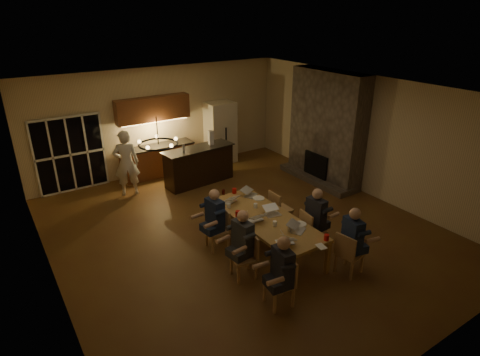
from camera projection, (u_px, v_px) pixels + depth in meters
name	position (u px, v px, depth m)	size (l,w,h in m)	color
floor	(243.00, 230.00, 9.32)	(9.00, 9.00, 0.00)	brown
back_wall	(160.00, 121.00, 12.16)	(8.00, 0.04, 3.20)	beige
left_wall	(42.00, 215.00, 6.66)	(0.04, 9.00, 3.20)	beige
right_wall	(367.00, 136.00, 10.73)	(0.04, 9.00, 3.20)	beige
ceiling	(243.00, 91.00, 8.05)	(8.00, 9.00, 0.04)	white
french_doors	(70.00, 155.00, 10.97)	(1.86, 0.08, 2.10)	black
fireplace	(327.00, 127.00, 11.49)	(0.58, 2.50, 3.20)	#60554B
kitchenette	(156.00, 137.00, 11.92)	(2.24, 0.68, 2.40)	brown
refrigerator	(220.00, 133.00, 13.08)	(0.90, 0.68, 2.00)	beige
dining_table	(265.00, 233.00, 8.48)	(1.10, 2.83, 0.75)	#B78349
bar_island	(199.00, 165.00, 11.62)	(2.11, 0.68, 1.08)	black
chair_left_near	(279.00, 283.00, 6.84)	(0.44, 0.44, 0.89)	tan
chair_left_mid	(244.00, 257.00, 7.55)	(0.44, 0.44, 0.89)	tan
chair_left_far	(217.00, 230.00, 8.46)	(0.44, 0.44, 0.89)	tan
chair_right_near	(350.00, 253.00, 7.67)	(0.44, 0.44, 0.89)	tan
chair_right_mid	(313.00, 230.00, 8.46)	(0.44, 0.44, 0.89)	tan
chair_right_far	(281.00, 209.00, 9.35)	(0.44, 0.44, 0.89)	tan
person_left_near	(282.00, 273.00, 6.69)	(0.60, 0.60, 1.38)	#252730
person_right_near	(352.00, 241.00, 7.61)	(0.60, 0.60, 1.38)	#1B2243
person_left_mid	(243.00, 243.00, 7.53)	(0.60, 0.60, 1.38)	#34383E
person_right_mid	(315.00, 219.00, 8.40)	(0.60, 0.60, 1.38)	#252730
person_left_far	(215.00, 220.00, 8.37)	(0.60, 0.60, 1.38)	#1B2243
standing_person	(126.00, 163.00, 10.77)	(0.67, 0.44, 1.83)	white
chandelier	(158.00, 144.00, 6.44)	(0.64, 0.64, 0.03)	black
laptop_a	(285.00, 237.00, 7.40)	(0.32, 0.28, 0.23)	silver
laptop_b	(299.00, 226.00, 7.78)	(0.32, 0.28, 0.23)	silver
laptop_c	(255.00, 215.00, 8.19)	(0.32, 0.28, 0.23)	silver
laptop_d	(273.00, 210.00, 8.39)	(0.32, 0.28, 0.23)	silver
laptop_e	(229.00, 197.00, 8.96)	(0.32, 0.28, 0.23)	silver
laptop_f	(251.00, 191.00, 9.24)	(0.32, 0.28, 0.23)	silver
mug_front	(275.00, 223.00, 8.00)	(0.09, 0.09, 0.10)	white
mug_mid	(256.00, 206.00, 8.71)	(0.09, 0.09, 0.10)	white
mug_back	(229.00, 206.00, 8.71)	(0.08, 0.08, 0.10)	white
redcup_near	(326.00, 237.00, 7.49)	(0.09, 0.09, 0.12)	red
redcup_mid	(238.00, 214.00, 8.36)	(0.10, 0.10, 0.12)	red
redcup_far	(234.00, 191.00, 9.39)	(0.10, 0.10, 0.12)	red
can_silver	(290.00, 229.00, 7.79)	(0.07, 0.07, 0.12)	#B2B2B7
can_cola	(223.00, 192.00, 9.33)	(0.07, 0.07, 0.12)	#3F0F0C
plate_near	(300.00, 224.00, 8.06)	(0.26, 0.26, 0.02)	white
plate_left	(283.00, 242.00, 7.43)	(0.23, 0.23, 0.02)	white
plate_far	(259.00, 198.00, 9.15)	(0.27, 0.27, 0.02)	white
notepad	(321.00, 246.00, 7.31)	(0.15, 0.21, 0.01)	white
bar_bottle	(184.00, 148.00, 11.03)	(0.07, 0.07, 0.24)	#99999E
bar_blender	(211.00, 138.00, 11.61)	(0.13, 0.13, 0.42)	silver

